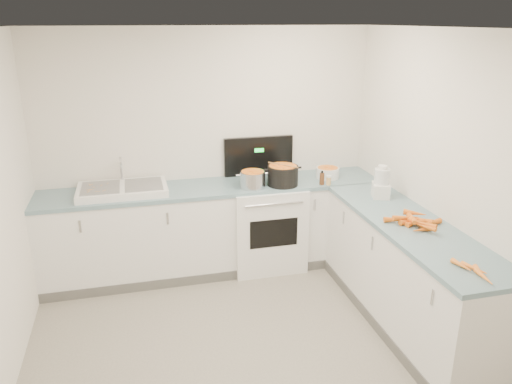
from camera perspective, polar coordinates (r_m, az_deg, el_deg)
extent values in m
cube|color=white|center=(5.30, -4.75, -4.32)|extent=(3.50, 0.60, 0.90)
cube|color=#6E909D|center=(5.14, -4.89, 0.49)|extent=(3.50, 0.62, 0.04)
cube|color=white|center=(4.58, 16.86, -9.16)|extent=(0.60, 2.20, 0.90)
cube|color=#6E909D|center=(4.38, 17.45, -3.73)|extent=(0.62, 2.20, 0.04)
cube|color=white|center=(5.39, 1.08, -3.87)|extent=(0.76, 0.65, 0.90)
cube|color=black|center=(5.44, 0.29, 4.15)|extent=(0.76, 0.05, 0.42)
cube|color=white|center=(5.06, -15.00, 0.27)|extent=(0.86, 0.52, 0.07)
cube|color=slate|center=(5.06, -17.35, 0.49)|extent=(0.36, 0.42, 0.01)
cube|color=slate|center=(5.05, -12.72, 0.86)|extent=(0.36, 0.42, 0.01)
cylinder|color=silver|center=(5.23, -15.15, 2.63)|extent=(0.03, 0.03, 0.24)
cylinder|color=silver|center=(5.04, -0.39, 1.33)|extent=(0.34, 0.34, 0.19)
cylinder|color=black|center=(5.12, 3.07, 1.79)|extent=(0.40, 0.40, 0.22)
cylinder|color=#AD7A47|center=(5.08, 3.10, 3.10)|extent=(0.25, 0.27, 0.01)
cylinder|color=white|center=(5.41, 8.17, 2.19)|extent=(0.33, 0.33, 0.11)
cylinder|color=#593319|center=(5.18, 7.54, 1.50)|extent=(0.05, 0.05, 0.12)
cylinder|color=#E5B266|center=(5.18, 8.30, 1.26)|extent=(0.05, 0.05, 0.08)
cube|color=white|center=(4.91, 14.07, 0.18)|extent=(0.21, 0.23, 0.14)
cylinder|color=silver|center=(4.87, 14.20, 1.74)|extent=(0.14, 0.14, 0.14)
cylinder|color=white|center=(4.85, 14.28, 2.75)|extent=(0.09, 0.09, 0.03)
cone|color=orange|center=(4.23, 18.46, -4.11)|extent=(0.17, 0.05, 0.04)
cone|color=orange|center=(4.38, 19.38, -3.31)|extent=(0.20, 0.08, 0.05)
cone|color=orange|center=(4.36, 15.79, -3.06)|extent=(0.22, 0.10, 0.05)
cone|color=orange|center=(4.41, 18.51, -3.07)|extent=(0.14, 0.16, 0.05)
cone|color=orange|center=(4.36, 17.72, -3.33)|extent=(0.20, 0.07, 0.04)
cone|color=orange|center=(4.33, 17.97, -3.41)|extent=(0.11, 0.19, 0.05)
cone|color=orange|center=(4.36, 17.16, -3.17)|extent=(0.21, 0.09, 0.05)
cone|color=orange|center=(4.35, 17.60, -3.38)|extent=(0.18, 0.12, 0.04)
cone|color=orange|center=(4.35, 17.80, -3.33)|extent=(0.16, 0.06, 0.04)
cone|color=orange|center=(4.41, 19.01, -3.18)|extent=(0.16, 0.15, 0.04)
cone|color=orange|center=(4.45, 17.68, -2.33)|extent=(0.18, 0.15, 0.05)
cone|color=orange|center=(4.31, 17.44, -2.93)|extent=(0.09, 0.17, 0.04)
cone|color=orange|center=(4.21, 18.83, -3.78)|extent=(0.12, 0.17, 0.04)
cone|color=orange|center=(4.32, 16.70, -2.82)|extent=(0.22, 0.08, 0.05)
cone|color=orange|center=(4.32, 17.62, -3.00)|extent=(0.06, 0.20, 0.05)
cone|color=orange|center=(4.23, 18.73, -3.48)|extent=(0.14, 0.19, 0.04)
cone|color=orange|center=(4.29, 17.81, -3.30)|extent=(0.09, 0.19, 0.05)
cone|color=orange|center=(3.64, 24.61, -8.81)|extent=(0.06, 0.20, 0.04)
cone|color=orange|center=(3.69, 24.23, -8.37)|extent=(0.08, 0.17, 0.04)
cone|color=orange|center=(3.73, 23.64, -7.99)|extent=(0.11, 0.19, 0.04)
cone|color=orange|center=(3.74, 22.41, -7.74)|extent=(0.07, 0.17, 0.04)
cube|color=tan|center=(5.15, -18.48, 0.78)|extent=(0.02, 0.06, 0.00)
cube|color=tan|center=(5.01, -18.62, 0.24)|extent=(0.04, 0.03, 0.00)
cube|color=tan|center=(4.95, -16.96, 0.17)|extent=(0.04, 0.03, 0.00)
cube|color=tan|center=(5.08, -18.06, 0.53)|extent=(0.03, 0.03, 0.00)
cube|color=tan|center=(5.01, -18.39, 0.25)|extent=(0.05, 0.02, 0.00)
cube|color=tan|center=(5.14, -17.15, 0.80)|extent=(0.04, 0.04, 0.00)
cube|color=tan|center=(4.96, -18.60, 0.04)|extent=(0.03, 0.05, 0.00)
cube|color=tan|center=(5.17, -18.28, 0.82)|extent=(0.03, 0.03, 0.00)
cube|color=tan|center=(5.01, -17.87, 0.24)|extent=(0.02, 0.04, 0.00)
cube|color=tan|center=(5.15, -16.59, 0.95)|extent=(0.02, 0.03, 0.00)
cube|color=tan|center=(5.10, -17.27, 0.73)|extent=(0.02, 0.03, 0.00)
cube|color=tan|center=(5.10, -18.36, 0.54)|extent=(0.01, 0.03, 0.00)
cube|color=tan|center=(4.94, -17.68, 0.05)|extent=(0.05, 0.03, 0.00)
cube|color=tan|center=(5.15, -17.18, 0.83)|extent=(0.02, 0.05, 0.00)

